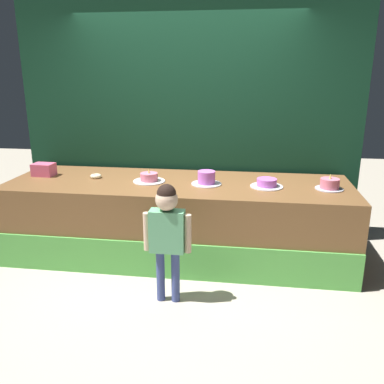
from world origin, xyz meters
TOP-DOWN VIEW (x-y plane):
  - ground_plane at (0.00, 0.00)m, footprint 12.00×12.00m
  - stage_platform at (0.00, 0.54)m, footprint 3.50×1.10m
  - curtain_backdrop at (0.00, 1.18)m, footprint 3.85×0.08m
  - child_figure at (0.07, -0.38)m, footprint 0.40×0.18m
  - pink_box at (-1.49, 0.60)m, footprint 0.23×0.17m
  - donut at (-0.89, 0.58)m, footprint 0.12×0.12m
  - cake_far_left at (-0.30, 0.52)m, footprint 0.33×0.33m
  - cake_center_left at (0.30, 0.50)m, footprint 0.30×0.30m
  - cake_center_right at (0.89, 0.49)m, footprint 0.32×0.32m
  - cake_far_right at (1.49, 0.49)m, footprint 0.27×0.27m

SIDE VIEW (x-z plane):
  - ground_plane at x=0.00m, z-range 0.00..0.00m
  - stage_platform at x=0.00m, z-range 0.00..0.80m
  - child_figure at x=0.07m, z-range 0.15..1.19m
  - donut at x=-0.89m, z-range 0.80..0.84m
  - cake_center_right at x=0.89m, z-range 0.80..0.88m
  - cake_far_left at x=-0.30m, z-range 0.77..0.91m
  - cake_far_right at x=1.49m, z-range 0.77..0.93m
  - cake_center_left at x=0.30m, z-range 0.79..0.93m
  - pink_box at x=-1.49m, z-range 0.80..0.94m
  - curtain_backdrop at x=0.00m, z-range 0.00..3.08m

